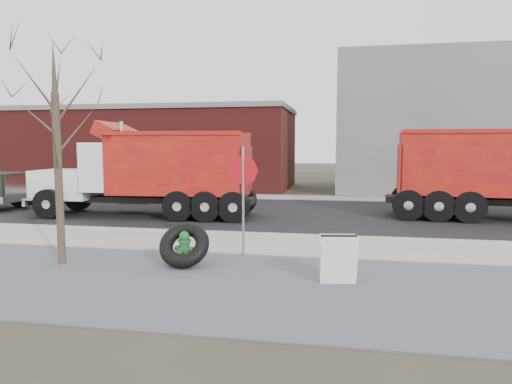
% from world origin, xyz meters
% --- Properties ---
extents(ground, '(120.00, 120.00, 0.00)m').
position_xyz_m(ground, '(0.00, 0.00, 0.00)').
color(ground, '#383328').
rests_on(ground, ground).
extents(gravel_verge, '(60.00, 5.00, 0.03)m').
position_xyz_m(gravel_verge, '(0.00, -3.50, 0.01)').
color(gravel_verge, gray).
rests_on(gravel_verge, ground).
extents(sidewalk, '(60.00, 2.50, 0.06)m').
position_xyz_m(sidewalk, '(0.00, 0.25, 0.03)').
color(sidewalk, '#9E9B93').
rests_on(sidewalk, ground).
extents(curb, '(60.00, 0.15, 0.11)m').
position_xyz_m(curb, '(0.00, 1.55, 0.06)').
color(curb, '#9E9B93').
rests_on(curb, ground).
extents(road, '(60.00, 9.40, 0.02)m').
position_xyz_m(road, '(0.00, 6.30, 0.01)').
color(road, black).
rests_on(road, ground).
extents(far_sidewalk, '(60.00, 2.00, 0.06)m').
position_xyz_m(far_sidewalk, '(0.00, 12.00, 0.03)').
color(far_sidewalk, '#9E9B93').
rests_on(far_sidewalk, ground).
extents(building_grey, '(12.00, 10.00, 8.00)m').
position_xyz_m(building_grey, '(9.00, 18.00, 4.00)').
color(building_grey, gray).
rests_on(building_grey, ground).
extents(building_brick, '(20.20, 8.20, 5.30)m').
position_xyz_m(building_brick, '(-10.00, 17.00, 2.65)').
color(building_brick, maroon).
rests_on(building_brick, ground).
extents(bare_tree, '(3.20, 3.20, 5.20)m').
position_xyz_m(bare_tree, '(-3.20, -2.60, 3.30)').
color(bare_tree, '#382D23').
rests_on(bare_tree, ground).
extents(fire_hydrant, '(0.48, 0.47, 0.84)m').
position_xyz_m(fire_hydrant, '(-0.26, -2.30, 0.39)').
color(fire_hydrant, '#2C7430').
rests_on(fire_hydrant, ground).
extents(truck_tire, '(1.22, 1.08, 1.09)m').
position_xyz_m(truck_tire, '(-0.26, -2.31, 0.52)').
color(truck_tire, black).
rests_on(truck_tire, ground).
extents(stop_sign, '(0.75, 0.06, 2.78)m').
position_xyz_m(stop_sign, '(0.88, -1.10, 1.89)').
color(stop_sign, gray).
rests_on(stop_sign, ground).
extents(sandwich_board, '(0.78, 0.56, 1.01)m').
position_xyz_m(sandwich_board, '(3.25, -3.07, 0.53)').
color(sandwich_board, white).
rests_on(sandwich_board, ground).
extents(dump_truck_red_a, '(9.37, 3.27, 3.73)m').
position_xyz_m(dump_truck_red_a, '(9.39, 6.18, 1.90)').
color(dump_truck_red_a, black).
rests_on(dump_truck_red_a, ground).
extents(dump_truck_red_b, '(8.76, 2.99, 3.66)m').
position_xyz_m(dump_truck_red_b, '(-3.98, 4.63, 1.86)').
color(dump_truck_red_b, black).
rests_on(dump_truck_red_b, ground).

